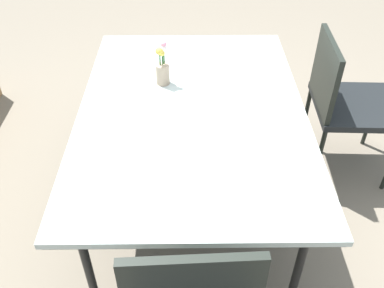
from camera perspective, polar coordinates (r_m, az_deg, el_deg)
name	(u,v)px	position (r m, az deg, el deg)	size (l,w,h in m)	color
ground_plane	(194,206)	(2.64, 0.26, -8.42)	(12.00, 12.00, 0.00)	#756B5B
dining_table	(192,115)	(2.17, 0.00, 3.93)	(1.66, 1.14, 0.73)	silver
chair_near_right	(345,98)	(2.74, 19.92, 5.82)	(0.51, 0.51, 0.91)	black
flower_vase	(162,68)	(2.31, -4.03, 10.23)	(0.07, 0.07, 0.25)	tan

